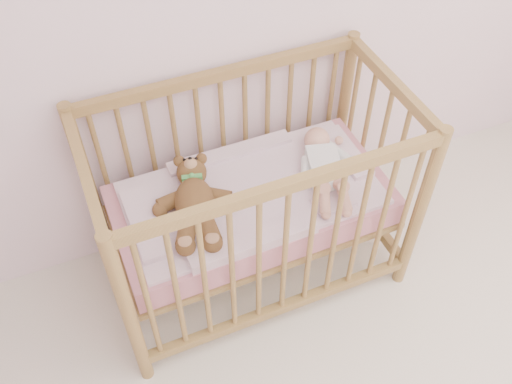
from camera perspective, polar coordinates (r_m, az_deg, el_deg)
name	(u,v)px	position (r m, az deg, el deg)	size (l,w,h in m)	color
crib	(252,202)	(2.55, -0.44, -1.04)	(1.36, 0.76, 1.00)	#A58446
mattress	(252,205)	(2.56, -0.43, -1.26)	(1.22, 0.62, 0.13)	#C47A86
blanket	(252,193)	(2.51, -0.44, -0.14)	(1.10, 0.58, 0.06)	#D391AD
baby	(324,163)	(2.55, 6.83, 2.90)	(0.26, 0.53, 0.13)	silver
teddy_bear	(195,201)	(2.38, -6.16, -0.93)	(0.37, 0.53, 0.15)	brown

